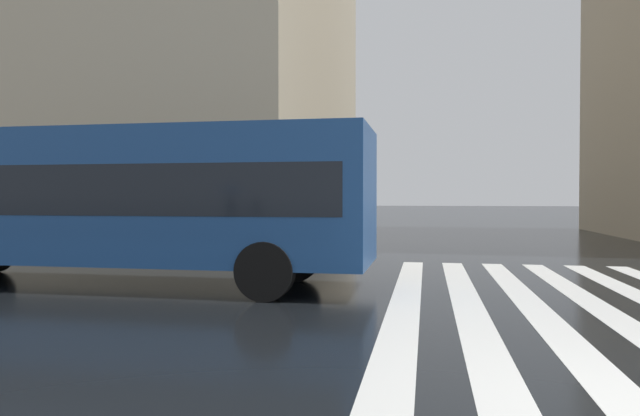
% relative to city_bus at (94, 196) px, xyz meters
% --- Properties ---
extents(zebra_crossing, '(13.00, 5.50, 0.01)m').
position_rel_city_bus_xyz_m(zebra_crossing, '(-1.50, -8.65, -1.76)').
color(zebra_crossing, silver).
rests_on(zebra_crossing, ground_plane).
extents(haussmann_block_mid, '(19.57, 22.00, 22.97)m').
position_rel_city_bus_xyz_m(haussmann_block_mid, '(16.79, 9.07, 9.49)').
color(haussmann_block_mid, beige).
rests_on(haussmann_block_mid, ground_plane).
extents(city_bus, '(2.60, 11.00, 3.00)m').
position_rel_city_bus_xyz_m(city_bus, '(0.00, 0.00, 0.00)').
color(city_bus, navy).
rests_on(city_bus, ground_plane).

